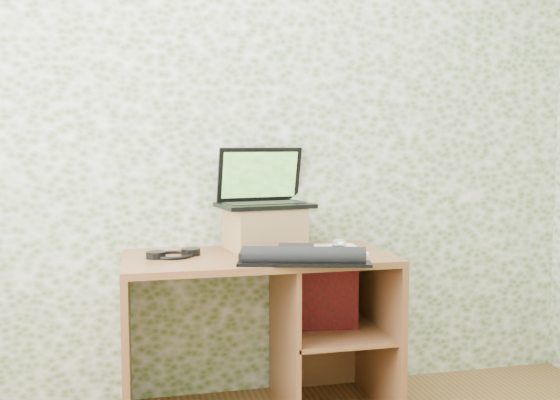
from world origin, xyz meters
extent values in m
plane|color=white|center=(0.00, 1.75, 1.30)|extent=(3.50, 0.00, 3.50)
cube|color=brown|center=(0.00, 1.44, 0.73)|extent=(1.20, 0.60, 0.03)
cube|color=brown|center=(-0.58, 1.44, 0.36)|extent=(0.03, 0.60, 0.72)
cube|color=brown|center=(0.58, 1.44, 0.36)|extent=(0.03, 0.60, 0.72)
cube|color=brown|center=(0.12, 1.44, 0.36)|extent=(0.02, 0.56, 0.72)
cube|color=brown|center=(0.35, 1.44, 0.38)|extent=(0.46, 0.56, 0.02)
cube|color=brown|center=(0.36, 1.73, 0.36)|extent=(0.48, 0.02, 0.72)
cube|color=olive|center=(0.06, 1.58, 0.85)|extent=(0.37, 0.33, 0.20)
cube|color=black|center=(0.06, 1.58, 0.96)|extent=(0.46, 0.35, 0.02)
cube|color=black|center=(0.06, 1.57, 0.97)|extent=(0.38, 0.22, 0.00)
cube|color=black|center=(0.06, 1.70, 1.10)|extent=(0.43, 0.14, 0.26)
cube|color=#2F5919|center=(0.06, 1.69, 1.10)|extent=(0.38, 0.11, 0.22)
cube|color=black|center=(0.14, 1.29, 0.77)|extent=(0.51, 0.30, 0.04)
cube|color=black|center=(0.14, 1.29, 0.78)|extent=(0.19, 0.19, 0.06)
cylinder|color=black|center=(0.14, 1.16, 0.79)|extent=(0.51, 0.21, 0.08)
cube|color=black|center=(0.14, 1.16, 0.76)|extent=(0.56, 0.25, 0.01)
torus|color=black|center=(-0.38, 1.48, 0.76)|extent=(0.22, 0.22, 0.02)
cylinder|color=black|center=(-0.45, 1.45, 0.77)|extent=(0.09, 0.09, 0.03)
cylinder|color=black|center=(-0.30, 1.50, 0.77)|extent=(0.09, 0.09, 0.03)
cube|color=silver|center=(0.39, 1.45, 0.76)|extent=(0.22, 0.30, 0.01)
ellipsoid|color=silver|center=(0.38, 1.43, 0.78)|extent=(0.07, 0.11, 0.04)
cylinder|color=black|center=(0.41, 1.53, 0.77)|extent=(0.02, 0.13, 0.01)
cube|color=maroon|center=(0.33, 1.44, 0.55)|extent=(0.28, 0.12, 0.33)
camera|label=1|loc=(-0.53, -1.29, 1.24)|focal=40.00mm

